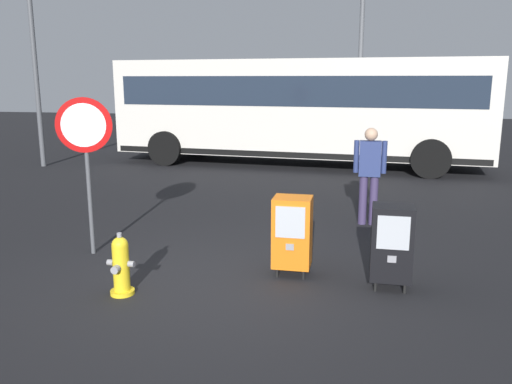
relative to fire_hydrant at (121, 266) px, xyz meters
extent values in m
plane|color=black|center=(0.93, 0.59, -0.35)|extent=(60.00, 60.00, 0.00)
cylinder|color=yellow|center=(0.00, 0.00, -0.33)|extent=(0.28, 0.28, 0.05)
cylinder|color=yellow|center=(0.00, 0.00, -0.03)|extent=(0.19, 0.19, 0.55)
sphere|color=yellow|center=(0.00, 0.00, 0.25)|extent=(0.19, 0.19, 0.19)
cylinder|color=gray|center=(0.00, 0.00, 0.37)|extent=(0.06, 0.06, 0.05)
cylinder|color=gray|center=(0.00, -0.13, 0.00)|extent=(0.09, 0.08, 0.09)
cylinder|color=gray|center=(-0.13, 0.00, 0.03)|extent=(0.07, 0.07, 0.07)
cylinder|color=gray|center=(0.13, 0.00, 0.03)|extent=(0.07, 0.07, 0.07)
cylinder|color=black|center=(1.69, 0.90, -0.29)|extent=(0.04, 0.04, 0.12)
cylinder|color=black|center=(2.03, 0.90, -0.29)|extent=(0.04, 0.04, 0.12)
cylinder|color=black|center=(1.69, 1.18, -0.29)|extent=(0.04, 0.04, 0.12)
cylinder|color=black|center=(2.03, 1.18, -0.29)|extent=(0.04, 0.04, 0.12)
cube|color=orange|center=(1.86, 1.04, 0.22)|extent=(0.48, 0.40, 0.90)
cube|color=#B2B7BF|center=(1.86, 0.83, 0.40)|extent=(0.36, 0.01, 0.40)
cube|color=gray|center=(1.86, 0.83, 0.08)|extent=(0.10, 0.02, 0.08)
cylinder|color=black|center=(2.91, 0.69, -0.29)|extent=(0.04, 0.04, 0.12)
cylinder|color=black|center=(3.24, 0.69, -0.29)|extent=(0.04, 0.04, 0.12)
cylinder|color=black|center=(2.91, 0.97, -0.29)|extent=(0.04, 0.04, 0.12)
cylinder|color=black|center=(3.24, 0.97, -0.29)|extent=(0.04, 0.04, 0.12)
cube|color=black|center=(3.07, 0.83, 0.22)|extent=(0.48, 0.40, 0.90)
cube|color=#B2B7BF|center=(3.07, 0.63, 0.40)|extent=(0.36, 0.01, 0.40)
cube|color=gray|center=(3.07, 0.62, 0.08)|extent=(0.10, 0.02, 0.08)
cylinder|color=#4C4F54|center=(-1.07, 1.28, 0.75)|extent=(0.06, 0.06, 2.20)
cylinder|color=red|center=(-1.07, 1.26, 1.50)|extent=(0.71, 0.31, 0.76)
cylinder|color=white|center=(-1.07, 1.25, 1.50)|extent=(0.56, 0.23, 0.60)
cylinder|color=#382D51|center=(2.72, 3.67, 0.07)|extent=(0.14, 0.14, 0.85)
cylinder|color=#382D51|center=(2.90, 3.67, 0.07)|extent=(0.14, 0.14, 0.85)
cube|color=navy|center=(2.81, 3.67, 0.80)|extent=(0.36, 0.20, 0.60)
sphere|color=tan|center=(2.81, 3.67, 1.21)|extent=(0.22, 0.22, 0.22)
cylinder|color=navy|center=(2.58, 3.67, 0.83)|extent=(0.09, 0.09, 0.55)
cylinder|color=navy|center=(3.04, 3.67, 0.83)|extent=(0.09, 0.09, 0.55)
cube|color=beige|center=(0.80, 9.91, 1.32)|extent=(10.66, 3.29, 2.65)
cube|color=#1E2838|center=(0.80, 9.91, 1.80)|extent=(10.03, 3.26, 0.80)
cube|color=black|center=(0.80, 9.91, 0.10)|extent=(10.45, 3.28, 0.16)
cylinder|color=black|center=(4.37, 8.39, 0.15)|extent=(1.02, 0.35, 1.00)
cylinder|color=black|center=(4.56, 10.88, 0.15)|extent=(1.02, 0.35, 1.00)
cylinder|color=black|center=(-2.95, 8.94, 0.15)|extent=(1.02, 0.35, 1.00)
cylinder|color=black|center=(-2.77, 11.44, 0.15)|extent=(1.02, 0.35, 1.00)
cylinder|color=#4C4F54|center=(2.49, 11.06, 3.83)|extent=(0.14, 0.14, 8.37)
cylinder|color=#4C4F54|center=(-6.37, 8.08, 3.20)|extent=(0.14, 0.14, 7.11)
camera|label=1|loc=(2.70, -5.28, 2.11)|focal=36.59mm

